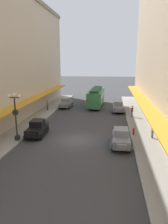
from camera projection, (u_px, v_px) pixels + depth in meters
ground_plane at (77, 140)px, 23.73m from camera, size 200.00×200.00×0.00m
sidewalk_left at (13, 136)px, 24.68m from camera, size 3.00×60.00×0.15m
sidewalk_right at (146, 143)px, 22.75m from camera, size 3.00×60.00×0.15m
parked_car_0 at (118, 107)px, 36.66m from camera, size 2.17×4.27×1.84m
parked_car_1 at (66, 103)px, 40.06m from camera, size 2.27×4.31×1.84m
parked_car_2 at (37, 128)px, 25.00m from camera, size 2.23×4.29×1.84m
parked_car_3 at (121, 137)px, 21.87m from camera, size 2.15×4.26×1.84m
streetcar at (96, 96)px, 41.26m from camera, size 2.73×9.66×3.46m
lamp_post_with_clock at (16, 115)px, 22.74m from camera, size 1.42×0.44×5.16m
fire_hydrant at (134, 131)px, 24.94m from camera, size 0.24×0.24×0.82m
pedestrian_0 at (47, 105)px, 37.41m from camera, size 0.36×0.28×1.67m
pedestrian_1 at (153, 131)px, 23.78m from camera, size 0.36×0.28×1.67m
pedestrian_2 at (132, 111)px, 32.85m from camera, size 0.36×0.28×1.67m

